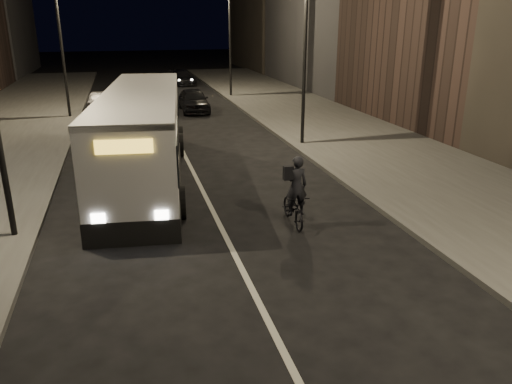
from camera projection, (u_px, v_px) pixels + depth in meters
ground at (249, 284)px, 11.35m from camera, size 180.00×180.00×0.00m
sidewalk_right at (341, 132)px, 26.16m from camera, size 7.00×70.00×0.16m
streetlight_right_mid at (300, 27)px, 21.83m from camera, size 1.20×0.44×8.12m
streetlight_right_far at (226, 24)px, 36.43m from camera, size 1.20×0.44×8.12m
streetlight_left_far at (64, 25)px, 28.37m from camera, size 1.20×0.44×8.12m
city_bus at (143, 132)px, 18.30m from camera, size 3.93×12.32×3.27m
cyclist_on_bicycle at (294, 202)px, 14.43m from camera, size 0.70×1.85×2.11m
car_near at (194, 100)px, 32.16m from camera, size 1.79×4.31×1.46m
car_mid at (105, 101)px, 32.21m from camera, size 1.90×4.12×1.31m
car_far at (183, 78)px, 45.34m from camera, size 2.26×4.45×1.24m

